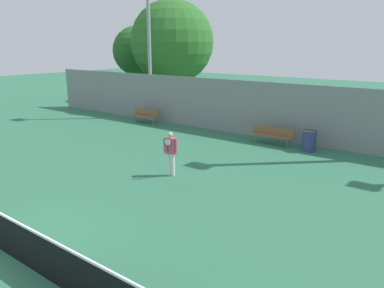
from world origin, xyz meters
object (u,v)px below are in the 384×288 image
at_px(tennis_player, 170,152).
at_px(bench_courtside_far, 145,115).
at_px(tree_green_broad, 137,51).
at_px(tennis_net, 0,231).
at_px(trash_bin, 309,141).
at_px(bench_courtside_near, 272,134).
at_px(tree_dark_dense, 172,42).
at_px(light_pole_far_right, 149,22).

xyz_separation_m(tennis_player, bench_courtside_far, (-7.58, 6.52, -0.42)).
xyz_separation_m(bench_courtside_far, tree_green_broad, (-7.31, 6.85, 3.67)).
bearing_deg(bench_courtside_far, tennis_player, -40.71).
bearing_deg(tennis_net, trash_bin, 77.96).
height_order(bench_courtside_near, tree_green_broad, tree_green_broad).
bearing_deg(tree_green_broad, tennis_net, -52.77).
height_order(tennis_net, tennis_player, tennis_player).
relative_size(trash_bin, tree_dark_dense, 0.12).
height_order(bench_courtside_far, tree_green_broad, tree_green_broad).
xyz_separation_m(tennis_net, tree_green_broad, (-15.07, 19.84, 3.67)).
bearing_deg(bench_courtside_near, bench_courtside_far, -180.00).
relative_size(bench_courtside_far, tree_dark_dense, 0.24).
bearing_deg(bench_courtside_far, trash_bin, -0.73).
distance_m(tennis_player, trash_bin, 7.04).
relative_size(tennis_net, bench_courtside_far, 5.32).
height_order(light_pole_far_right, tree_dark_dense, light_pole_far_right).
height_order(bench_courtside_far, tree_dark_dense, tree_dark_dense).
bearing_deg(trash_bin, tree_dark_dense, 156.59).
xyz_separation_m(bench_courtside_near, light_pole_far_right, (-9.54, 1.55, 5.63)).
height_order(bench_courtside_far, trash_bin, trash_bin).
bearing_deg(tree_dark_dense, tennis_player, -50.58).
distance_m(trash_bin, tree_dark_dense, 14.52).
distance_m(tennis_net, tree_green_broad, 25.18).
bearing_deg(tennis_player, light_pole_far_right, 115.31).
bearing_deg(tree_green_broad, bench_courtside_far, -43.13).
relative_size(tennis_net, tennis_player, 6.04).
height_order(tennis_player, bench_courtside_far, tennis_player).
distance_m(bench_courtside_far, trash_bin, 10.51).
bearing_deg(trash_bin, bench_courtside_near, 175.98).
bearing_deg(tennis_net, tennis_player, 91.65).
relative_size(bench_courtside_far, light_pole_far_right, 0.19).
xyz_separation_m(bench_courtside_far, trash_bin, (10.51, -0.13, -0.04)).
height_order(tennis_net, tree_dark_dense, tree_dark_dense).
bearing_deg(tree_dark_dense, trash_bin, -23.41).
relative_size(bench_courtside_near, tree_green_broad, 0.33).
height_order(bench_courtside_near, tree_dark_dense, tree_dark_dense).
distance_m(bench_courtside_far, light_pole_far_right, 5.92).
bearing_deg(light_pole_far_right, bench_courtside_near, -9.24).
height_order(tennis_player, trash_bin, tennis_player).
bearing_deg(tennis_net, bench_courtside_far, 120.87).
bearing_deg(trash_bin, bench_courtside_far, 179.27).
bearing_deg(tennis_net, tree_dark_dense, 118.47).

